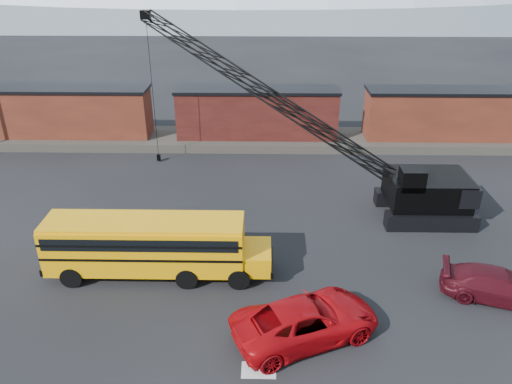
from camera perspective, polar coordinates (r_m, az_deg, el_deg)
ground at (r=24.42m, az=-0.76°, el=-12.93°), size 160.00×160.00×0.00m
gravel_berm at (r=43.62m, az=0.12°, el=6.02°), size 120.00×5.00×0.70m
boxcar_west_near at (r=45.97m, az=-20.48°, el=8.60°), size 13.70×3.10×4.17m
boxcar_mid at (r=42.85m, az=0.13°, el=9.05°), size 13.70×3.10×4.17m
boxcar_east_near at (r=45.50m, az=20.94°, el=8.35°), size 13.70×3.10×4.17m
snow_patch at (r=21.46m, az=0.31°, el=-19.68°), size 1.40×0.90×0.02m
school_bus at (r=26.07m, az=-11.76°, el=-5.90°), size 11.65×2.65×3.19m
red_pickup at (r=22.40m, az=5.74°, el=-14.34°), size 7.15×5.33×1.80m
maroon_suv at (r=27.09m, az=25.94°, el=-9.57°), size 5.67×3.56×1.53m
crawler_crane at (r=33.55m, az=1.16°, el=11.17°), size 21.82×11.23×11.64m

